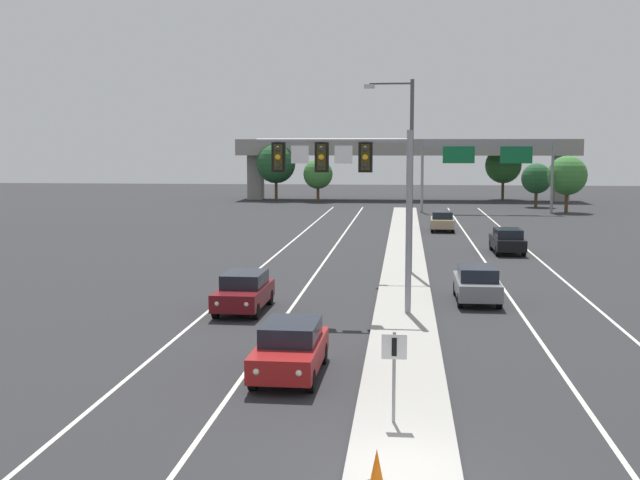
# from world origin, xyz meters

# --- Properties ---
(ground_plane) EXTENTS (260.00, 260.00, 0.00)m
(ground_plane) POSITION_xyz_m (0.00, 0.00, 0.00)
(ground_plane) COLOR #28282B
(median_island) EXTENTS (2.40, 110.00, 0.15)m
(median_island) POSITION_xyz_m (0.00, 18.00, 0.07)
(median_island) COLOR #9E9B93
(median_island) RESTS_ON ground
(lane_stripe_oncoming_center) EXTENTS (0.14, 100.00, 0.01)m
(lane_stripe_oncoming_center) POSITION_xyz_m (-4.70, 25.00, 0.00)
(lane_stripe_oncoming_center) COLOR silver
(lane_stripe_oncoming_center) RESTS_ON ground
(lane_stripe_receding_center) EXTENTS (0.14, 100.00, 0.01)m
(lane_stripe_receding_center) POSITION_xyz_m (4.70, 25.00, 0.00)
(lane_stripe_receding_center) COLOR silver
(lane_stripe_receding_center) RESTS_ON ground
(edge_stripe_left) EXTENTS (0.14, 100.00, 0.01)m
(edge_stripe_left) POSITION_xyz_m (-8.00, 25.00, 0.00)
(edge_stripe_left) COLOR silver
(edge_stripe_left) RESTS_ON ground
(edge_stripe_right) EXTENTS (0.14, 100.00, 0.01)m
(edge_stripe_right) POSITION_xyz_m (8.00, 25.00, 0.00)
(edge_stripe_right) COLOR silver
(edge_stripe_right) RESTS_ON ground
(overhead_signal_mast) EXTENTS (6.14, 0.44, 7.20)m
(overhead_signal_mast) POSITION_xyz_m (-1.98, 15.93, 5.46)
(overhead_signal_mast) COLOR gray
(overhead_signal_mast) RESTS_ON median_island
(median_sign_post) EXTENTS (0.60, 0.10, 2.20)m
(median_sign_post) POSITION_xyz_m (-0.24, 2.84, 1.59)
(median_sign_post) COLOR gray
(median_sign_post) RESTS_ON median_island
(street_lamp_median) EXTENTS (2.58, 0.28, 10.00)m
(street_lamp_median) POSITION_xyz_m (0.06, 26.66, 5.79)
(street_lamp_median) COLOR #4C4C51
(street_lamp_median) RESTS_ON median_island
(car_oncoming_red) EXTENTS (1.87, 4.49, 1.58)m
(car_oncoming_red) POSITION_xyz_m (-3.32, 7.09, 0.82)
(car_oncoming_red) COLOR maroon
(car_oncoming_red) RESTS_ON ground
(car_oncoming_darkred) EXTENTS (1.88, 4.50, 1.58)m
(car_oncoming_darkred) POSITION_xyz_m (-6.54, 16.36, 0.82)
(car_oncoming_darkred) COLOR #5B0F14
(car_oncoming_darkred) RESTS_ON ground
(car_receding_grey) EXTENTS (1.82, 4.47, 1.58)m
(car_receding_grey) POSITION_xyz_m (3.13, 19.36, 0.82)
(car_receding_grey) COLOR slate
(car_receding_grey) RESTS_ON ground
(car_receding_black) EXTENTS (1.89, 4.50, 1.58)m
(car_receding_black) POSITION_xyz_m (6.45, 36.07, 0.82)
(car_receding_black) COLOR black
(car_receding_black) RESTS_ON ground
(car_receding_tan) EXTENTS (1.91, 4.51, 1.58)m
(car_receding_tan) POSITION_xyz_m (2.97, 49.76, 0.82)
(car_receding_tan) COLOR tan
(car_receding_tan) RESTS_ON ground
(traffic_cone_median_nose) EXTENTS (0.36, 0.36, 0.74)m
(traffic_cone_median_nose) POSITION_xyz_m (-0.51, -0.88, 0.51)
(traffic_cone_median_nose) COLOR black
(traffic_cone_median_nose) RESTS_ON median_island
(highway_sign_gantry) EXTENTS (13.28, 0.42, 7.50)m
(highway_sign_gantry) POSITION_xyz_m (8.20, 68.16, 6.16)
(highway_sign_gantry) COLOR gray
(highway_sign_gantry) RESTS_ON ground
(overpass_bridge) EXTENTS (42.40, 6.40, 7.65)m
(overpass_bridge) POSITION_xyz_m (0.00, 87.88, 5.78)
(overpass_bridge) COLOR gray
(overpass_bridge) RESTS_ON ground
(tree_far_right_c) EXTENTS (4.62, 4.62, 6.68)m
(tree_far_right_c) POSITION_xyz_m (12.44, 90.53, 4.36)
(tree_far_right_c) COLOR #4C3823
(tree_far_right_c) RESTS_ON ground
(tree_far_left_a) EXTENTS (4.88, 4.88, 7.07)m
(tree_far_left_a) POSITION_xyz_m (-16.08, 85.03, 4.62)
(tree_far_left_a) COLOR #4C3823
(tree_far_left_a) RESTS_ON ground
(tree_far_right_a) EXTENTS (3.38, 3.38, 4.89)m
(tree_far_right_a) POSITION_xyz_m (14.56, 77.22, 3.19)
(tree_far_right_a) COLOR #4C3823
(tree_far_right_a) RESTS_ON ground
(tree_far_right_b) EXTENTS (4.02, 4.02, 5.82)m
(tree_far_right_b) POSITION_xyz_m (16.45, 69.67, 3.80)
(tree_far_right_b) COLOR #4C3823
(tree_far_right_b) RESTS_ON ground
(tree_far_left_b) EXTENTS (3.59, 3.59, 5.20)m
(tree_far_left_b) POSITION_xyz_m (-10.61, 83.20, 3.39)
(tree_far_left_b) COLOR #4C3823
(tree_far_left_b) RESTS_ON ground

